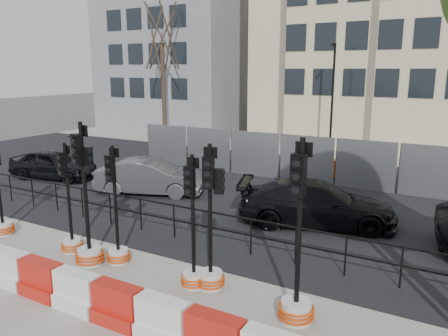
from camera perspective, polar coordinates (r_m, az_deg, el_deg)
The scene contains 20 objects.
ground at distance 11.74m, azimuth -9.95°, elevation -10.95°, with size 120.00×120.00×0.00m, color #51514C.
sidewalk_near at distance 9.86m, azimuth -21.44°, elevation -16.50°, with size 40.00×6.00×0.02m, color gray.
road at distance 17.39m, azimuth 4.70°, elevation -2.84°, with size 40.00×14.00×0.03m, color black.
sidewalk_far at distance 25.66m, azimuth 13.11°, elevation 1.96°, with size 40.00×4.00×0.02m, color gray.
building_grey at distance 36.84m, azimuth -5.66°, elevation 16.34°, with size 11.00×9.06×14.00m.
kerb_railing at distance 12.38m, azimuth -6.56°, elevation -6.16°, with size 18.00×0.04×1.00m.
heras_fencing at distance 19.84m, azimuth 6.72°, elevation 1.15°, with size 14.33×1.72×2.00m.
lamp_post_far at distance 24.15m, azimuth 13.96°, elevation 8.95°, with size 0.12×0.56×6.00m.
tree_bare_far at distance 29.81m, azimuth -8.10°, elevation 16.46°, with size 2.00×2.00×9.00m.
barrier_row at distance 9.81m, azimuth -20.69°, elevation -14.26°, with size 14.65×0.50×0.80m.
traffic_signal_b at distance 14.04m, azimuth -27.14°, elevation -4.97°, with size 0.62×0.62×3.13m.
traffic_signal_c at distance 12.11m, azimuth -19.37°, elevation -7.70°, with size 0.57×0.57×2.91m.
traffic_signal_d at distance 11.13m, azimuth -17.36°, elevation -8.05°, with size 0.69×0.69×3.52m.
traffic_signal_e at distance 11.13m, azimuth -13.78°, elevation -9.10°, with size 0.58×0.58×2.96m.
traffic_signal_f at distance 9.58m, azimuth -1.74°, elevation -11.39°, with size 0.63×0.63×3.21m.
traffic_signal_g at distance 9.71m, azimuth -4.03°, elevation -12.05°, with size 0.59×0.59×2.98m.
traffic_signal_h at distance 8.53m, azimuth 9.45°, elevation -15.04°, with size 0.70×0.70×3.54m.
car_a at distance 20.35m, azimuth -21.39°, elevation 0.48°, with size 4.08×2.28×1.31m, color black.
car_b at distance 16.88m, azimuth -9.62°, elevation -1.14°, with size 4.35×2.78×1.35m, color #454449.
car_c at distance 13.64m, azimuth 11.98°, elevation -4.55°, with size 5.11×3.29×1.38m, color black.
Camera 1 is at (6.90, -8.26, 4.69)m, focal length 35.00 mm.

